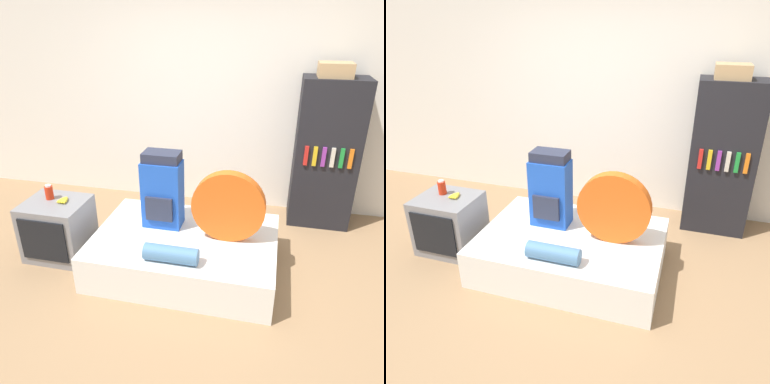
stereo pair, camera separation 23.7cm
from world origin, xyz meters
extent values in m
plane|color=#997551|center=(0.00, 0.00, 0.00)|extent=(16.00, 16.00, 0.00)
cube|color=white|center=(0.00, 1.92, 1.30)|extent=(8.00, 0.05, 2.60)
cube|color=white|center=(-0.05, 0.40, 0.18)|extent=(1.68, 1.19, 0.36)
cube|color=blue|center=(-0.30, 0.56, 0.68)|extent=(0.36, 0.23, 0.65)
cube|color=#282D42|center=(-0.30, 0.57, 1.05)|extent=(0.34, 0.21, 0.09)
cube|color=#282D42|center=(-0.30, 0.43, 0.58)|extent=(0.26, 0.03, 0.23)
cylinder|color=#E05B19|center=(0.34, 0.43, 0.68)|extent=(0.65, 0.11, 0.65)
cylinder|color=teal|center=(-0.06, -0.02, 0.43)|extent=(0.46, 0.14, 0.14)
cube|color=gray|center=(-1.33, 0.34, 0.29)|extent=(0.59, 0.52, 0.58)
cube|color=black|center=(-1.33, 0.08, 0.31)|extent=(0.47, 0.02, 0.42)
cylinder|color=red|center=(-1.40, 0.40, 0.65)|extent=(0.08, 0.08, 0.13)
cylinder|color=white|center=(-1.40, 0.40, 0.72)|extent=(0.05, 0.05, 0.02)
ellipsoid|color=yellow|center=(-1.26, 0.38, 0.60)|extent=(0.07, 0.14, 0.03)
ellipsoid|color=yellow|center=(-1.25, 0.38, 0.60)|extent=(0.05, 0.14, 0.03)
ellipsoid|color=yellow|center=(-1.23, 0.38, 0.60)|extent=(0.05, 0.14, 0.03)
ellipsoid|color=yellow|center=(-1.22, 0.38, 0.60)|extent=(0.07, 0.14, 0.03)
cube|color=black|center=(1.24, 1.64, 0.82)|extent=(0.67, 0.43, 1.64)
cube|color=red|center=(1.02, 1.41, 0.87)|extent=(0.04, 0.02, 0.21)
cube|color=gold|center=(1.10, 1.41, 0.87)|extent=(0.04, 0.02, 0.21)
cube|color=purple|center=(1.19, 1.41, 0.87)|extent=(0.04, 0.02, 0.21)
cube|color=beige|center=(1.28, 1.41, 0.87)|extent=(0.04, 0.02, 0.21)
cube|color=#1E8E38|center=(1.37, 1.41, 0.87)|extent=(0.04, 0.02, 0.21)
cube|color=orange|center=(1.46, 1.41, 0.87)|extent=(0.04, 0.02, 0.21)
cube|color=tan|center=(1.20, 1.62, 1.71)|extent=(0.33, 0.28, 0.14)
camera|label=1|loc=(0.69, -2.47, 2.20)|focal=35.00mm
camera|label=2|loc=(0.91, -2.41, 2.20)|focal=35.00mm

